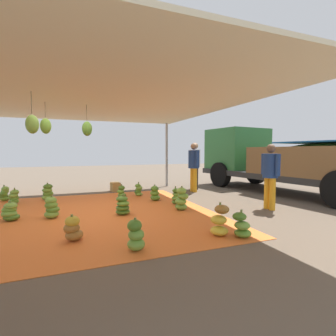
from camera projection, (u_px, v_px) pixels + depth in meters
ground_plane at (206, 205)px, 6.89m from camera, size 40.00×40.00×0.00m
tarp_orange at (92, 214)px, 5.81m from camera, size 5.59×5.52×0.01m
tent_canopy at (85, 101)px, 5.60m from camera, size 8.00×7.00×2.67m
banana_bunch_0 at (220, 221)px, 4.36m from camera, size 0.43×0.43×0.57m
banana_bunch_1 at (242, 226)px, 4.25m from camera, size 0.40×0.41×0.47m
banana_bunch_3 at (73, 229)px, 4.11m from camera, size 0.40×0.40×0.43m
banana_bunch_4 at (52, 208)px, 5.48m from camera, size 0.40×0.42×0.50m
banana_bunch_5 at (155, 194)px, 7.40m from camera, size 0.37×0.37×0.47m
banana_bunch_6 at (136, 236)px, 3.70m from camera, size 0.33×0.33×0.49m
banana_bunch_7 at (4, 194)px, 7.32m from camera, size 0.33×0.33×0.48m
banana_bunch_8 at (14, 197)px, 6.93m from camera, size 0.35×0.33×0.45m
banana_bunch_9 at (176, 197)px, 6.91m from camera, size 0.34×0.33×0.49m
banana_bunch_10 at (121, 192)px, 7.90m from camera, size 0.33×0.34×0.42m
banana_bunch_11 at (10, 212)px, 5.27m from camera, size 0.38×0.40×0.43m
banana_bunch_12 at (138, 190)px, 8.18m from camera, size 0.32×0.33×0.45m
banana_bunch_13 at (48, 192)px, 7.50m from camera, size 0.47×0.44×0.52m
banana_bunch_14 at (182, 200)px, 6.20m from camera, size 0.42×0.41×0.60m
banana_bunch_15 at (123, 206)px, 5.77m from camera, size 0.44×0.42×0.48m
cargo_truck_main at (280, 159)px, 9.02m from camera, size 7.07×3.09×2.40m
worker_0 at (195, 162)px, 9.62m from camera, size 0.65×0.40×1.78m
worker_1 at (270, 171)px, 6.29m from camera, size 0.60×0.37×1.64m
worker_2 at (194, 163)px, 9.03m from camera, size 0.64×0.39×1.75m
crate_0 at (115, 187)px, 9.21m from camera, size 0.41×0.34×0.32m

